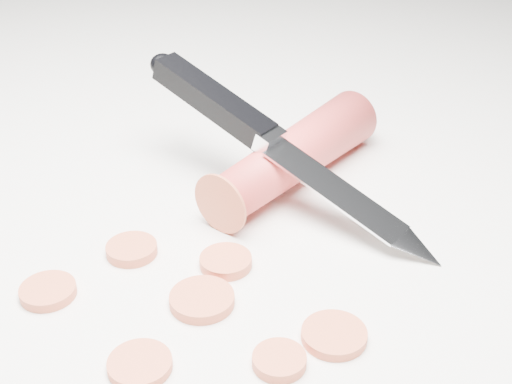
# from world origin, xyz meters

# --- Properties ---
(ground) EXTENTS (2.40, 2.40, 0.00)m
(ground) POSITION_xyz_m (0.00, 0.00, 0.00)
(ground) COLOR white
(ground) RESTS_ON ground
(carrot) EXTENTS (0.11, 0.17, 0.04)m
(carrot) POSITION_xyz_m (0.03, 0.11, 0.02)
(carrot) COLOR red
(carrot) RESTS_ON ground
(carrot_slice_0) EXTENTS (0.03, 0.03, 0.01)m
(carrot_slice_0) POSITION_xyz_m (-0.10, -0.05, 0.00)
(carrot_slice_0) COLOR #CA5130
(carrot_slice_0) RESTS_ON ground
(carrot_slice_1) EXTENTS (0.04, 0.04, 0.01)m
(carrot_slice_1) POSITION_xyz_m (-0.01, -0.05, 0.00)
(carrot_slice_1) COLOR #CA5130
(carrot_slice_1) RESTS_ON ground
(carrot_slice_2) EXTENTS (0.03, 0.03, 0.01)m
(carrot_slice_2) POSITION_xyz_m (-0.00, -0.01, 0.00)
(carrot_slice_2) COLOR #CA5130
(carrot_slice_2) RESTS_ON ground
(carrot_slice_3) EXTENTS (0.03, 0.03, 0.01)m
(carrot_slice_3) POSITION_xyz_m (0.05, -0.09, 0.00)
(carrot_slice_3) COLOR #CA5130
(carrot_slice_3) RESTS_ON ground
(carrot_slice_4) EXTENTS (0.04, 0.04, 0.01)m
(carrot_slice_4) POSITION_xyz_m (0.07, -0.06, 0.00)
(carrot_slice_4) COLOR #CA5130
(carrot_slice_4) RESTS_ON ground
(carrot_slice_5) EXTENTS (0.03, 0.03, 0.01)m
(carrot_slice_5) POSITION_xyz_m (-0.06, -0.01, 0.00)
(carrot_slice_5) COLOR #CA5130
(carrot_slice_5) RESTS_ON ground
(carrot_slice_6) EXTENTS (0.03, 0.03, 0.01)m
(carrot_slice_6) POSITION_xyz_m (-0.03, -0.10, 0.00)
(carrot_slice_6) COLOR #CA5130
(carrot_slice_6) RESTS_ON ground
(kitchen_knife) EXTENTS (0.24, 0.14, 0.09)m
(kitchen_knife) POSITION_xyz_m (0.02, 0.08, 0.04)
(kitchen_knife) COLOR silver
(kitchen_knife) RESTS_ON ground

